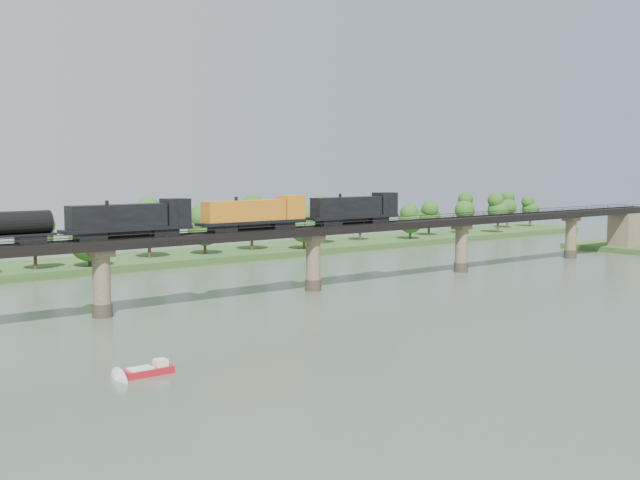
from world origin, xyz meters
TOP-DOWN VIEW (x-y plane):
  - ground at (0.00, 0.00)m, footprint 400.00×400.00m
  - far_bank at (0.00, 85.00)m, footprint 300.00×24.00m
  - bridge at (0.00, 30.00)m, footprint 236.00×30.00m
  - bridge_superstructure at (0.00, 30.00)m, footprint 220.00×4.90m
  - far_treeline at (-8.21, 80.52)m, footprint 289.06×17.54m
  - freight_train at (-20.40, 30.00)m, footprint 82.84×3.23m
  - motorboat at (-50.15, -4.22)m, footprint 5.44×2.05m

SIDE VIEW (x-z plane):
  - ground at x=0.00m, z-range 0.00..0.00m
  - motorboat at x=-50.15m, z-range -0.24..1.28m
  - far_bank at x=0.00m, z-range 0.00..1.60m
  - bridge at x=0.00m, z-range -0.29..11.21m
  - far_treeline at x=-8.21m, z-range 2.03..15.63m
  - bridge_superstructure at x=0.00m, z-range 11.42..12.17m
  - freight_train at x=-20.40m, z-range 11.37..17.07m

